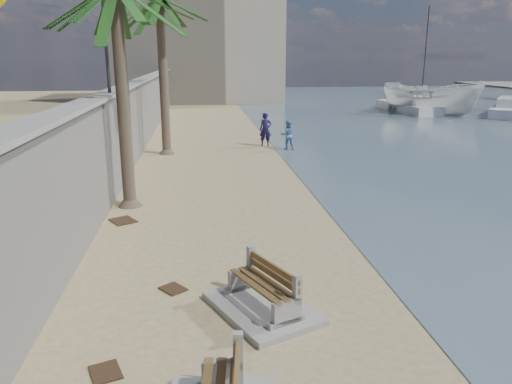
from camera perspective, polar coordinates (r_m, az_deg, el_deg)
seawall at (r=26.62m, az=-13.47°, el=8.17°), size 0.45×70.00×3.50m
wall_cap at (r=26.47m, az=-13.71°, el=12.04°), size 0.80×70.00×0.12m
end_building at (r=58.28m, az=-6.77°, el=17.26°), size 18.00×12.00×14.00m
bench_far at (r=9.87m, az=0.75°, el=-11.36°), size 2.34×2.69×0.94m
palm_back at (r=25.74m, az=-10.94°, el=20.63°), size 5.00×5.00×8.38m
streetlight at (r=18.59m, az=-17.11°, el=20.21°), size 0.28×0.28×5.12m
person_a at (r=27.79m, az=1.10°, el=7.42°), size 0.78×0.54×2.11m
person_b at (r=26.83m, az=3.64°, el=6.70°), size 0.86×0.67×1.73m
boat_cruiser at (r=45.80m, az=19.37°, el=10.23°), size 4.64×4.64×3.81m
yacht_far at (r=47.47m, az=16.89°, el=9.17°), size 3.06×8.42×1.50m
sailboat_west at (r=61.24m, az=18.40°, el=10.28°), size 6.18×3.67×10.32m
debris_b at (r=8.70m, az=-16.80°, el=-19.11°), size 0.62×0.68×0.03m
debris_c at (r=15.68m, az=-14.96°, el=-3.18°), size 0.96×1.01×0.03m
debris_d at (r=11.03m, az=-9.45°, el=-10.86°), size 0.67×0.69×0.03m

